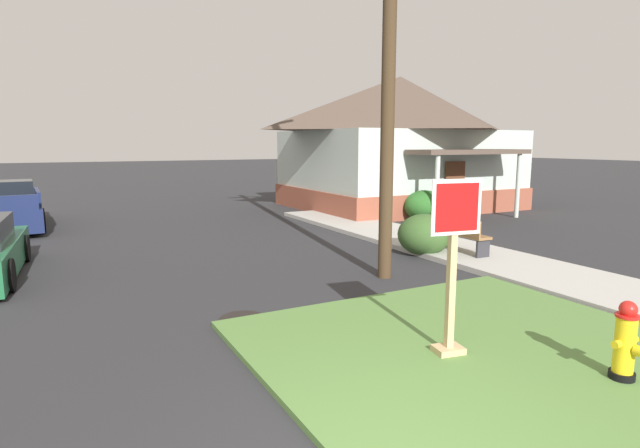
{
  "coord_description": "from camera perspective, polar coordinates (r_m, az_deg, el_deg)",
  "views": [
    {
      "loc": [
        -2.15,
        -2.81,
        2.7
      ],
      "look_at": [
        1.39,
        3.89,
        1.49
      ],
      "focal_mm": 28.34,
      "sensor_mm": 36.0,
      "label": 1
    }
  ],
  "objects": [
    {
      "name": "shrub_by_curb",
      "position": [
        12.54,
        11.67,
        -1.19
      ],
      "size": [
        1.28,
        1.28,
        1.01
      ],
      "primitive_type": "ellipsoid",
      "color": "#385A28",
      "rests_on": "ground"
    },
    {
      "name": "fire_hydrant",
      "position": [
        6.7,
        31.22,
        -11.37
      ],
      "size": [
        0.38,
        0.34,
        0.91
      ],
      "color": "black",
      "rests_on": "grass_corner_patch"
    },
    {
      "name": "corner_house",
      "position": [
        21.96,
        8.92,
        9.25
      ],
      "size": [
        8.91,
        8.51,
        5.46
      ],
      "color": "brown",
      "rests_on": "ground"
    },
    {
      "name": "street_bench",
      "position": [
        12.61,
        15.29,
        -0.85
      ],
      "size": [
        0.49,
        1.77,
        0.85
      ],
      "color": "brown",
      "rests_on": "sidewalk_strip"
    },
    {
      "name": "grass_corner_patch",
      "position": [
        7.11,
        17.15,
        -13.31
      ],
      "size": [
        5.63,
        5.03,
        0.08
      ],
      "primitive_type": "cube",
      "color": "#567F3D",
      "rests_on": "ground"
    },
    {
      "name": "stop_sign",
      "position": [
        6.45,
        14.7,
        -5.3
      ],
      "size": [
        0.67,
        0.34,
        2.2
      ],
      "color": "tan",
      "rests_on": "grass_corner_patch"
    },
    {
      "name": "pickup_truck_navy",
      "position": [
        19.12,
        -31.95,
        1.45
      ],
      "size": [
        2.25,
        5.45,
        1.48
      ],
      "color": "#19234C",
      "rests_on": "ground"
    },
    {
      "name": "sidewalk_strip",
      "position": [
        12.72,
        16.44,
        -3.27
      ],
      "size": [
        2.2,
        17.07,
        0.12
      ],
      "primitive_type": "cube",
      "color": "#B2AFA8",
      "rests_on": "ground"
    },
    {
      "name": "shrub_near_porch",
      "position": [
        18.02,
        11.73,
        2.02
      ],
      "size": [
        1.41,
        1.41,
        1.09
      ],
      "primitive_type": "ellipsoid",
      "color": "#2B6426",
      "rests_on": "ground"
    },
    {
      "name": "manhole_cover",
      "position": [
        8.09,
        -8.78,
        -10.47
      ],
      "size": [
        0.7,
        0.7,
        0.02
      ],
      "primitive_type": "cylinder",
      "color": "black",
      "rests_on": "ground"
    }
  ]
}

